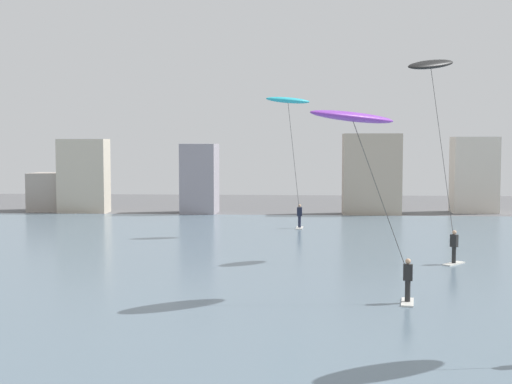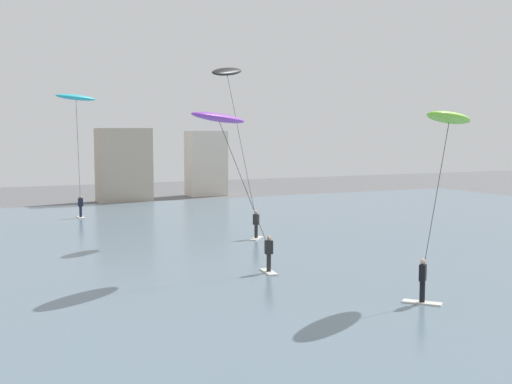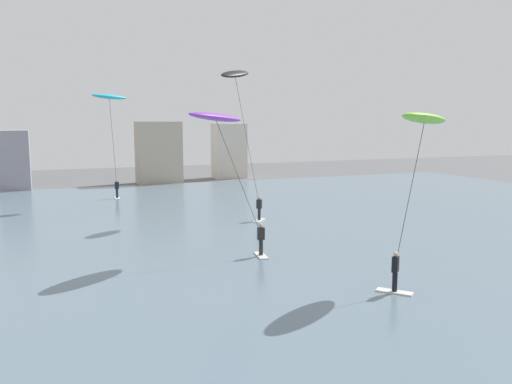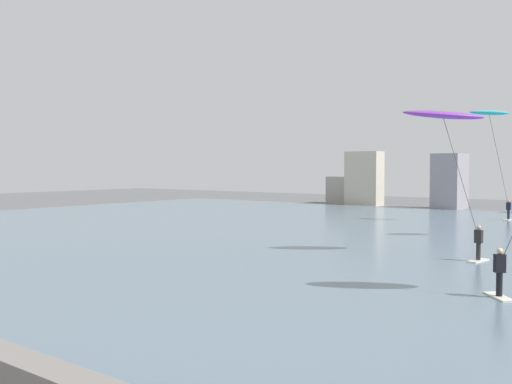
{
  "view_description": "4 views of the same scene",
  "coord_description": "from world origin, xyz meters",
  "px_view_note": "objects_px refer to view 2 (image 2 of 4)",
  "views": [
    {
      "loc": [
        1.08,
        -0.68,
        6.01
      ],
      "look_at": [
        -0.03,
        16.47,
        4.81
      ],
      "focal_mm": 50.47,
      "sensor_mm": 36.0,
      "label": 1
    },
    {
      "loc": [
        -7.86,
        -0.13,
        6.32
      ],
      "look_at": [
        -0.76,
        14.88,
        4.8
      ],
      "focal_mm": 46.21,
      "sensor_mm": 36.0,
      "label": 2
    },
    {
      "loc": [
        -4.82,
        2.15,
        6.78
      ],
      "look_at": [
        0.35,
        14.94,
        4.9
      ],
      "focal_mm": 36.93,
      "sensor_mm": 36.0,
      "label": 3
    },
    {
      "loc": [
        12.49,
        -1.06,
        4.38
      ],
      "look_at": [
        -2.26,
        18.32,
        3.33
      ],
      "focal_mm": 39.92,
      "sensor_mm": 36.0,
      "label": 4
    }
  ],
  "objects_px": {
    "kitesurfer_purple": "(222,127)",
    "kitesurfer_cyan": "(76,111)",
    "kitesurfer_lime": "(447,129)",
    "kitesurfer_black": "(230,87)"
  },
  "relations": [
    {
      "from": "kitesurfer_lime",
      "to": "kitesurfer_cyan",
      "type": "relative_size",
      "value": 0.81
    },
    {
      "from": "kitesurfer_black",
      "to": "kitesurfer_purple",
      "type": "bearing_deg",
      "value": -114.82
    },
    {
      "from": "kitesurfer_lime",
      "to": "kitesurfer_cyan",
      "type": "xyz_separation_m",
      "value": [
        -9.17,
        25.83,
        1.27
      ]
    },
    {
      "from": "kitesurfer_black",
      "to": "kitesurfer_lime",
      "type": "bearing_deg",
      "value": -83.95
    },
    {
      "from": "kitesurfer_lime",
      "to": "kitesurfer_black",
      "type": "xyz_separation_m",
      "value": [
        -1.79,
        16.86,
        2.55
      ]
    },
    {
      "from": "kitesurfer_purple",
      "to": "kitesurfer_black",
      "type": "relative_size",
      "value": 0.7
    },
    {
      "from": "kitesurfer_black",
      "to": "kitesurfer_cyan",
      "type": "bearing_deg",
      "value": 129.44
    },
    {
      "from": "kitesurfer_purple",
      "to": "kitesurfer_cyan",
      "type": "distance_m",
      "value": 19.05
    },
    {
      "from": "kitesurfer_black",
      "to": "kitesurfer_cyan",
      "type": "xyz_separation_m",
      "value": [
        -7.39,
        8.98,
        -1.29
      ]
    },
    {
      "from": "kitesurfer_lime",
      "to": "kitesurfer_black",
      "type": "height_order",
      "value": "kitesurfer_black"
    }
  ]
}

